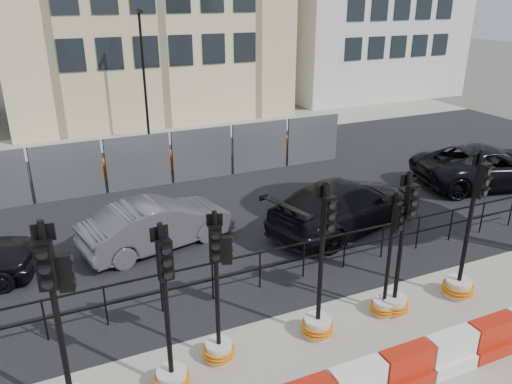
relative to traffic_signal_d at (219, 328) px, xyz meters
name	(u,v)px	position (x,y,z in m)	size (l,w,h in m)	color
ground	(282,315)	(1.77, 0.78, -0.76)	(120.00, 120.00, 0.00)	#51514C
road	(189,202)	(1.77, 7.78, -0.74)	(40.00, 14.00, 0.03)	black
sidewalk_far	(135,137)	(1.77, 16.78, -0.75)	(40.00, 4.00, 0.02)	gray
kerb_railing	(260,263)	(1.77, 1.98, -0.07)	(18.00, 0.04, 1.00)	black
heras_fencing	(180,159)	(2.34, 10.64, -0.10)	(14.33, 1.72, 2.00)	gray
lamp_post_far	(144,74)	(2.27, 15.76, 2.47)	(0.12, 0.56, 6.00)	black
traffic_signal_b	(68,376)	(-2.73, -0.32, 0.12)	(0.72, 0.72, 3.67)	silver
traffic_signal_c	(171,359)	(-1.05, -0.39, -0.07)	(0.65, 0.65, 3.32)	silver
traffic_signal_d	(219,328)	(0.00, 0.00, 0.00)	(0.63, 0.63, 3.18)	silver
traffic_signal_e	(319,307)	(2.13, -0.15, -0.05)	(0.68, 0.68, 3.45)	silver
traffic_signal_f	(397,282)	(4.10, -0.16, 0.05)	(0.66, 0.66, 3.37)	silver
traffic_signal_g	(386,291)	(3.85, -0.11, -0.15)	(0.58, 0.58, 2.94)	silver
traffic_signal_h	(462,269)	(5.89, -0.26, -0.01)	(0.71, 0.71, 3.62)	silver
car_b	(157,224)	(0.07, 5.12, -0.06)	(4.45, 2.35, 1.39)	#515156
car_c	(344,205)	(5.48, 3.99, 0.00)	(5.61, 3.47, 1.52)	black
car_d	(488,166)	(12.31, 4.83, -0.01)	(5.83, 3.64, 1.50)	black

